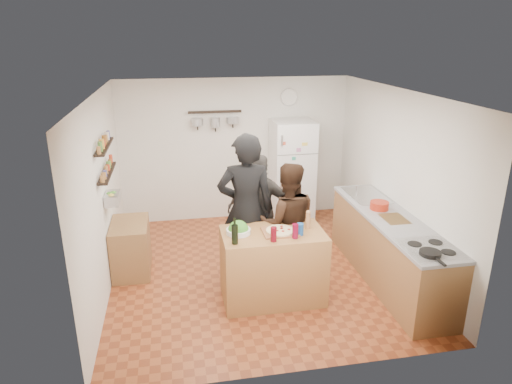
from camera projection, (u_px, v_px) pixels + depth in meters
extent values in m
plane|color=brown|center=(257.00, 270.00, 6.50)|extent=(4.20, 4.20, 0.00)
plane|color=white|center=(257.00, 92.00, 5.68)|extent=(4.20, 4.20, 0.00)
plane|color=silver|center=(235.00, 150.00, 8.04)|extent=(4.00, 0.00, 4.00)
plane|color=silver|center=(102.00, 197.00, 5.75)|extent=(0.00, 4.20, 4.20)
plane|color=silver|center=(396.00, 179.00, 6.44)|extent=(0.00, 4.20, 4.20)
cube|color=#A7793D|center=(273.00, 266.00, 5.68)|extent=(1.25, 0.72, 0.91)
cube|color=brown|center=(280.00, 232.00, 5.53)|extent=(0.42, 0.34, 0.02)
cylinder|color=beige|center=(280.00, 230.00, 5.52)|extent=(0.34, 0.34, 0.02)
cylinder|color=silver|center=(238.00, 231.00, 5.50)|extent=(0.30, 0.30, 0.06)
cylinder|color=black|center=(235.00, 234.00, 5.21)|extent=(0.08, 0.08, 0.23)
cylinder|color=#520711|center=(274.00, 234.00, 5.27)|extent=(0.07, 0.07, 0.18)
cylinder|color=#5F081F|center=(295.00, 231.00, 5.36)|extent=(0.07, 0.07, 0.18)
cylinder|color=#A16B43|center=(308.00, 221.00, 5.63)|extent=(0.06, 0.06, 0.19)
cylinder|color=navy|center=(300.00, 229.00, 5.45)|extent=(0.09, 0.09, 0.14)
imported|color=black|center=(246.00, 210.00, 5.94)|extent=(0.79, 0.56, 2.04)
imported|color=black|center=(287.00, 224.00, 6.00)|extent=(0.88, 0.72, 1.66)
imported|color=#322F2C|center=(261.00, 211.00, 6.48)|extent=(1.03, 0.68, 1.63)
cube|color=#9E7042|center=(389.00, 249.00, 6.14)|extent=(0.63, 2.63, 0.90)
cube|color=white|center=(431.00, 249.00, 5.11)|extent=(0.60, 0.62, 0.02)
cylinder|color=black|center=(430.00, 253.00, 4.94)|extent=(0.23, 0.23, 0.04)
cube|color=silver|center=(366.00, 196.00, 6.78)|extent=(0.50, 0.80, 0.03)
cube|color=olive|center=(394.00, 219.00, 5.93)|extent=(0.30, 0.40, 0.02)
cylinder|color=#A62513|center=(379.00, 205.00, 6.23)|extent=(0.25, 0.25, 0.11)
cube|color=white|center=(292.00, 172.00, 8.00)|extent=(0.70, 0.68, 1.80)
cylinder|color=silver|center=(289.00, 97.00, 7.89)|extent=(0.30, 0.03, 0.30)
cube|color=black|center=(107.00, 173.00, 5.86)|extent=(0.12, 1.00, 0.02)
cube|color=black|center=(104.00, 146.00, 5.75)|extent=(0.12, 1.00, 0.02)
cube|color=silver|center=(113.00, 198.00, 5.98)|extent=(0.18, 0.35, 0.14)
cube|color=olive|center=(131.00, 248.00, 6.37)|extent=(0.50, 0.80, 0.73)
cube|color=black|center=(215.00, 112.00, 7.66)|extent=(0.90, 0.04, 0.04)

